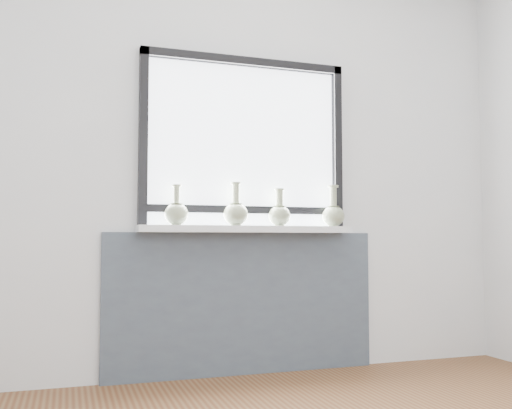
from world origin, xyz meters
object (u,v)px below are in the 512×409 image
object	(u,v)px
vase_b	(236,212)
vase_c	(280,214)
vase_a	(176,212)
windowsill	(248,229)
vase_d	(333,214)

from	to	relation	value
vase_b	vase_c	xyz separation A→B (m)	(0.28, 0.01, -0.00)
vase_b	vase_c	distance (m)	0.28
vase_a	vase_b	distance (m)	0.36
windowsill	vase_c	bearing A→B (deg)	0.12
vase_c	vase_b	bearing A→B (deg)	-178.44
vase_d	windowsill	bearing A→B (deg)	177.44
windowsill	vase_d	distance (m)	0.57
windowsill	vase_a	bearing A→B (deg)	-179.79
vase_b	vase_c	bearing A→B (deg)	1.56
windowsill	vase_b	bearing A→B (deg)	-174.59
vase_b	vase_d	xyz separation A→B (m)	(0.64, -0.02, -0.00)
vase_a	vase_c	world-z (taller)	vase_a
vase_c	vase_d	world-z (taller)	vase_d
vase_b	vase_c	world-z (taller)	vase_b
windowsill	vase_d	world-z (taller)	vase_d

